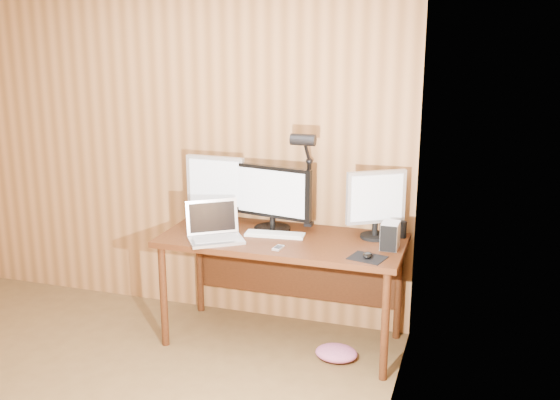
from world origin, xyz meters
The scene contains 13 objects.
desk centered at (0.93, 1.70, 0.63)m, with size 1.60×0.70×0.75m.
monitor_center centered at (0.82, 1.76, 0.98)m, with size 0.57×0.25×0.45m.
monitor_left centered at (0.38, 1.82, 1.01)m, with size 0.42×0.20×0.48m.
monitor_right centered at (1.51, 1.81, 0.99)m, with size 0.36×0.24×0.45m.
laptop centered at (0.51, 1.47, 0.81)m, with size 0.43×0.41×0.25m.
keyboard centered at (0.87, 1.65, 0.76)m, with size 0.40×0.16×0.02m.
mousepad centered at (1.54, 1.41, 0.75)m, with size 0.21×0.17×0.00m, color black.
mouse centered at (1.54, 1.41, 0.77)m, with size 0.06×0.10×0.03m, color black.
hard_drive centered at (1.64, 1.63, 0.83)m, with size 0.11×0.16×0.17m.
phone centered at (0.97, 1.41, 0.76)m, with size 0.06×0.10×0.01m.
speaker centered at (1.69, 1.87, 0.81)m, with size 0.05×0.05×0.11m, color black.
desk_lamp centered at (1.03, 1.85, 1.19)m, with size 0.16×0.23×0.71m.
fabric_pile centered at (1.34, 1.49, 0.04)m, with size 0.28×0.23×0.09m, color #B65882, non-canonical shape.
Camera 1 is at (2.16, -2.28, 2.12)m, focal length 42.00 mm.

